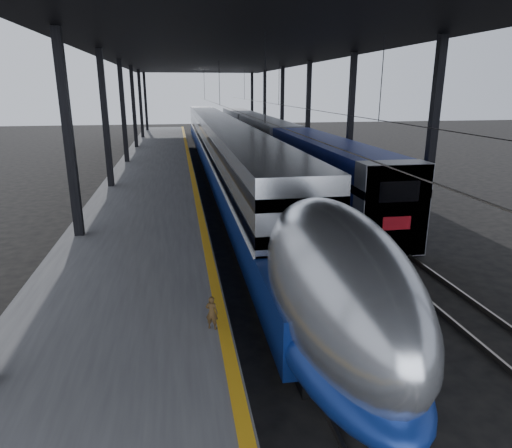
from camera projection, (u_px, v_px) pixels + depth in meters
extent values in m
plane|color=black|center=(234.00, 299.00, 15.40)|extent=(160.00, 160.00, 0.00)
cube|color=#4C4C4F|center=(153.00, 178.00, 33.58)|extent=(6.00, 80.00, 1.00)
cube|color=orange|center=(191.00, 170.00, 33.89)|extent=(0.30, 80.00, 0.01)
cube|color=slate|center=(218.00, 181.00, 34.47)|extent=(0.08, 80.00, 0.16)
cube|color=slate|center=(237.00, 180.00, 34.71)|extent=(0.08, 80.00, 0.16)
cube|color=slate|center=(283.00, 179.00, 35.28)|extent=(0.08, 80.00, 0.16)
cube|color=slate|center=(301.00, 178.00, 35.52)|extent=(0.08, 80.00, 0.16)
cube|color=black|center=(70.00, 150.00, 17.90)|extent=(0.35, 0.35, 9.00)
cube|color=black|center=(432.00, 142.00, 20.39)|extent=(0.35, 0.35, 9.00)
cube|color=black|center=(106.00, 129.00, 27.34)|extent=(0.35, 0.35, 9.00)
cube|color=black|center=(350.00, 125.00, 29.83)|extent=(0.35, 0.35, 9.00)
cube|color=black|center=(124.00, 118.00, 36.79)|extent=(0.35, 0.35, 9.00)
cube|color=black|center=(308.00, 116.00, 39.28)|extent=(0.35, 0.35, 9.00)
cube|color=black|center=(134.00, 112.00, 46.23)|extent=(0.35, 0.35, 9.00)
cube|color=black|center=(282.00, 111.00, 48.73)|extent=(0.35, 0.35, 9.00)
cube|color=black|center=(141.00, 108.00, 55.68)|extent=(0.35, 0.35, 9.00)
cube|color=black|center=(265.00, 107.00, 58.17)|extent=(0.35, 0.35, 9.00)
cube|color=black|center=(146.00, 105.00, 65.12)|extent=(0.35, 0.35, 9.00)
cube|color=black|center=(252.00, 105.00, 67.62)|extent=(0.35, 0.35, 9.00)
cube|color=black|center=(224.00, 52.00, 31.95)|extent=(18.00, 75.00, 0.45)
cylinder|color=slate|center=(226.00, 107.00, 33.04)|extent=(0.03, 74.00, 0.03)
cylinder|color=slate|center=(293.00, 107.00, 33.85)|extent=(0.03, 74.00, 0.03)
cube|color=#ADB0B4|center=(218.00, 141.00, 40.88)|extent=(2.92, 57.00, 4.02)
cube|color=navy|center=(220.00, 157.00, 39.83)|extent=(3.00, 62.00, 1.56)
cube|color=silver|center=(218.00, 146.00, 41.01)|extent=(3.02, 57.00, 0.10)
cube|color=black|center=(218.00, 127.00, 40.55)|extent=(2.96, 57.00, 0.42)
cube|color=black|center=(218.00, 141.00, 40.88)|extent=(2.96, 57.00, 0.42)
ellipsoid|color=#ADB0B4|center=(334.00, 286.00, 11.17)|extent=(2.92, 8.40, 4.02)
ellipsoid|color=navy|center=(332.00, 328.00, 11.51)|extent=(3.00, 8.40, 1.71)
ellipsoid|color=black|center=(383.00, 304.00, 8.49)|extent=(1.51, 2.20, 0.91)
cube|color=black|center=(331.00, 356.00, 11.74)|extent=(2.21, 2.60, 0.40)
cube|color=black|center=(231.00, 185.00, 32.52)|extent=(2.21, 2.60, 0.40)
cube|color=navy|center=(327.00, 173.00, 26.90)|extent=(2.82, 18.00, 3.83)
cube|color=gray|center=(391.00, 209.00, 18.97)|extent=(2.87, 1.20, 3.88)
cube|color=black|center=(399.00, 192.00, 18.13)|extent=(1.71, 0.06, 0.86)
cube|color=#9E0C15|center=(397.00, 223.00, 18.51)|extent=(1.21, 0.06, 0.55)
cube|color=gray|center=(266.00, 139.00, 44.85)|extent=(2.82, 18.00, 3.83)
cube|color=gray|center=(240.00, 125.00, 62.79)|extent=(2.82, 18.00, 3.83)
cube|color=black|center=(365.00, 233.00, 21.76)|extent=(2.22, 2.40, 0.36)
cube|color=black|center=(272.00, 162.00, 42.54)|extent=(2.22, 2.40, 0.36)
imported|color=#453017|center=(212.00, 313.00, 11.38)|extent=(0.38, 0.33, 0.88)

